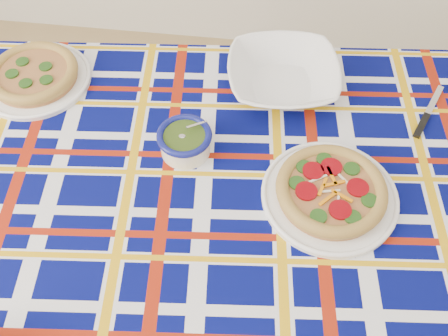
% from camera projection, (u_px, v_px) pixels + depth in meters
% --- Properties ---
extents(dining_table, '(1.65, 1.12, 0.73)m').
position_uv_depth(dining_table, '(240.00, 212.00, 1.17)').
color(dining_table, brown).
rests_on(dining_table, floor).
extents(tablecloth, '(1.69, 1.16, 0.10)m').
position_uv_depth(tablecloth, '(241.00, 207.00, 1.15)').
color(tablecloth, '#04084E').
rests_on(tablecloth, dining_table).
extents(main_focaccia_plate, '(0.32, 0.32, 0.06)m').
position_uv_depth(main_focaccia_plate, '(331.00, 190.00, 1.07)').
color(main_focaccia_plate, '#A56A3A').
rests_on(main_focaccia_plate, tablecloth).
extents(pesto_bowl, '(0.15, 0.15, 0.08)m').
position_uv_depth(pesto_bowl, '(185.00, 140.00, 1.15)').
color(pesto_bowl, '#23370F').
rests_on(pesto_bowl, tablecloth).
extents(serving_bowl, '(0.32, 0.32, 0.07)m').
position_uv_depth(serving_bowl, '(283.00, 76.00, 1.28)').
color(serving_bowl, white).
rests_on(serving_bowl, tablecloth).
extents(second_focaccia_plate, '(0.30, 0.30, 0.05)m').
position_uv_depth(second_focaccia_plate, '(34.00, 74.00, 1.29)').
color(second_focaccia_plate, '#A56A3A').
rests_on(second_focaccia_plate, tablecloth).
extents(table_knife, '(0.11, 0.20, 0.01)m').
position_uv_depth(table_knife, '(434.00, 102.00, 1.26)').
color(table_knife, silver).
rests_on(table_knife, tablecloth).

